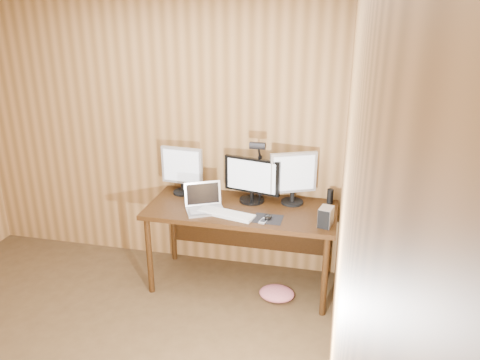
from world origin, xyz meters
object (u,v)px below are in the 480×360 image
(laptop, at_px, (204,203))
(mouse, at_px, (268,217))
(monitor_center, at_px, (252,179))
(monitor_left, at_px, (182,169))
(speaker, at_px, (330,196))
(desk_lamp, at_px, (259,161))
(desk, at_px, (243,217))
(phone, at_px, (264,221))
(hard_drive, at_px, (326,217))
(keyboard, at_px, (226,214))
(monitor_right, at_px, (293,176))

(laptop, bearing_deg, mouse, -34.61)
(monitor_center, xyz_separation_m, monitor_left, (-0.65, 0.04, 0.03))
(monitor_left, relative_size, mouse, 4.22)
(speaker, bearing_deg, mouse, -137.12)
(monitor_left, bearing_deg, desk_lamp, 4.24)
(monitor_left, distance_m, speaker, 1.33)
(desk, bearing_deg, desk_lamp, 48.92)
(mouse, bearing_deg, laptop, 171.03)
(mouse, bearing_deg, phone, -117.33)
(hard_drive, relative_size, speaker, 1.21)
(monitor_center, height_order, keyboard, monitor_center)
(monitor_center, relative_size, hard_drive, 3.19)
(mouse, relative_size, phone, 0.94)
(desk, relative_size, phone, 14.68)
(desk, bearing_deg, laptop, -150.12)
(monitor_right, relative_size, hard_drive, 2.92)
(mouse, relative_size, hard_drive, 0.66)
(monitor_right, relative_size, phone, 4.19)
(desk_lamp, bearing_deg, monitor_center, -138.34)
(keyboard, height_order, hard_drive, hard_drive)
(keyboard, relative_size, hard_drive, 3.18)
(desk, relative_size, hard_drive, 10.21)
(monitor_left, xyz_separation_m, speaker, (1.32, 0.06, -0.17))
(hard_drive, bearing_deg, keyboard, -168.93)
(monitor_center, bearing_deg, hard_drive, -15.98)
(hard_drive, distance_m, speaker, 0.46)
(laptop, bearing_deg, monitor_center, 8.82)
(monitor_left, xyz_separation_m, phone, (0.82, -0.43, -0.23))
(monitor_left, bearing_deg, monitor_center, 0.91)
(desk_lamp, bearing_deg, desk, -126.69)
(phone, bearing_deg, monitor_right, 80.60)
(laptop, height_order, hard_drive, laptop)
(keyboard, distance_m, mouse, 0.35)
(monitor_left, bearing_deg, speaker, 7.37)
(desk, relative_size, laptop, 4.19)
(desk, height_order, mouse, mouse)
(desk, xyz_separation_m, monitor_left, (-0.59, 0.13, 0.36))
(hard_drive, height_order, desk_lamp, desk_lamp)
(monitor_center, xyz_separation_m, desk_lamp, (0.05, 0.04, 0.16))
(laptop, xyz_separation_m, phone, (0.53, -0.13, -0.05))
(laptop, bearing_deg, speaker, -7.57)
(monitor_left, distance_m, mouse, 0.95)
(phone, relative_size, desk_lamp, 0.19)
(speaker, xyz_separation_m, desk_lamp, (-0.62, -0.07, 0.30))
(phone, relative_size, speaker, 0.84)
(hard_drive, height_order, phone, hard_drive)
(desk, height_order, keyboard, keyboard)
(desk, distance_m, speaker, 0.77)
(mouse, height_order, speaker, speaker)
(speaker, bearing_deg, keyboard, -152.17)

